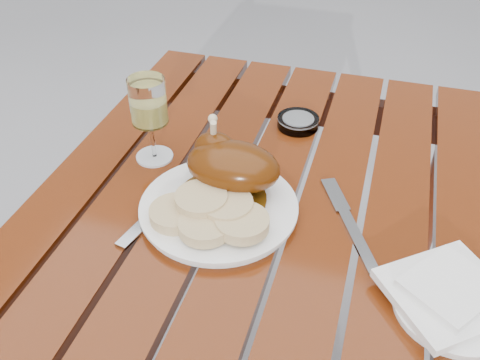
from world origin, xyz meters
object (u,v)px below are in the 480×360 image
Objects in this scene: dinner_plate at (219,208)px; ashtray at (298,122)px; table at (249,357)px; wine_glass at (150,120)px; side_plate at (453,307)px.

ashtray is (0.07, 0.31, 0.00)m from dinner_plate.
ashtray is at bearing 88.15° from table.
table is 0.39m from dinner_plate.
dinner_plate is 1.60× the size of wine_glass.
ashtray reaches higher than table.
wine_glass is (-0.17, 0.12, 0.08)m from dinner_plate.
ashtray reaches higher than side_plate.
ashtray is (0.01, 0.33, 0.39)m from table.
side_plate is 0.51m from ashtray.
wine_glass reaches higher than table.
side_plate is (0.55, -0.22, -0.08)m from wine_glass.
dinner_plate is 1.58× the size of side_plate.
dinner_plate is 0.32m from ashtray.
dinner_plate is (-0.06, 0.02, 0.38)m from table.
dinner_plate reaches higher than side_plate.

